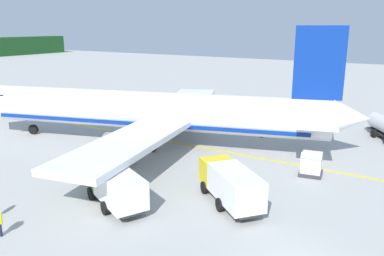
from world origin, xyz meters
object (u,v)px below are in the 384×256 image
Objects in this scene: airliner_foreground at (152,112)px; cargo_container_mid at (279,123)px; service_truck_fuel at (230,183)px; crew_loader_left at (262,129)px; cargo_container_near at (311,164)px; service_truck_catering at (115,185)px.

airliner_foreground reaches higher than cargo_container_mid.
service_truck_fuel is 3.99× the size of crew_loader_left.
airliner_foreground is 16.67m from cargo_container_near.
service_truck_catering is 3.11× the size of cargo_container_near.
cargo_container_mid is at bearing -6.43° from service_truck_catering.
service_truck_catering is at bearing 173.57° from cargo_container_mid.
cargo_container_mid is at bearing 30.22° from cargo_container_near.
cargo_container_near is at bearing -37.77° from service_truck_catering.
cargo_container_mid is at bearing -11.17° from crew_loader_left.
airliner_foreground is at bearing 27.51° from service_truck_catering.
airliner_foreground is at bearing 140.80° from cargo_container_mid.
cargo_container_mid is 1.27× the size of crew_loader_left.
service_truck_catering reaches higher than crew_loader_left.
crew_loader_left is (21.04, -2.07, -0.49)m from service_truck_catering.
service_truck_catering is at bearing 174.38° from crew_loader_left.
cargo_container_near is at bearing -91.18° from airliner_foreground.
cargo_container_near is at bearing -21.67° from service_truck_fuel.
cargo_container_near is at bearing -149.78° from cargo_container_mid.
cargo_container_near is (-0.34, -16.49, -2.45)m from airliner_foreground.
airliner_foreground is 19.86× the size of cargo_container_near.
crew_loader_left is at bearing 14.80° from service_truck_fuel.
service_truck_fuel is 1.01× the size of service_truck_catering.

